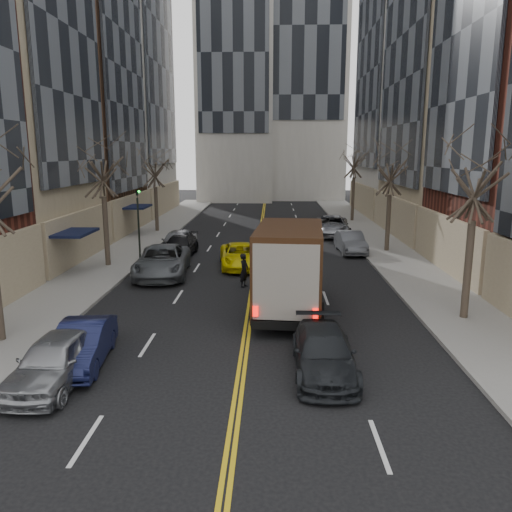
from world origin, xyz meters
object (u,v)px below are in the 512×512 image
(observer_sedan, at_px, (324,353))
(taxi, at_px, (240,256))
(ups_truck, at_px, (290,269))
(pedestrian, at_px, (244,270))

(observer_sedan, height_order, taxi, taxi)
(ups_truck, xyz_separation_m, pedestrian, (-2.16, 3.98, -1.05))
(observer_sedan, relative_size, pedestrian, 2.67)
(ups_truck, relative_size, pedestrian, 4.13)
(observer_sedan, bearing_deg, taxi, 103.96)
(ups_truck, height_order, observer_sedan, ups_truck)
(ups_truck, relative_size, taxi, 1.43)
(observer_sedan, distance_m, taxi, 14.79)
(observer_sedan, xyz_separation_m, taxi, (-3.50, 14.37, 0.03))
(observer_sedan, bearing_deg, ups_truck, 98.51)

